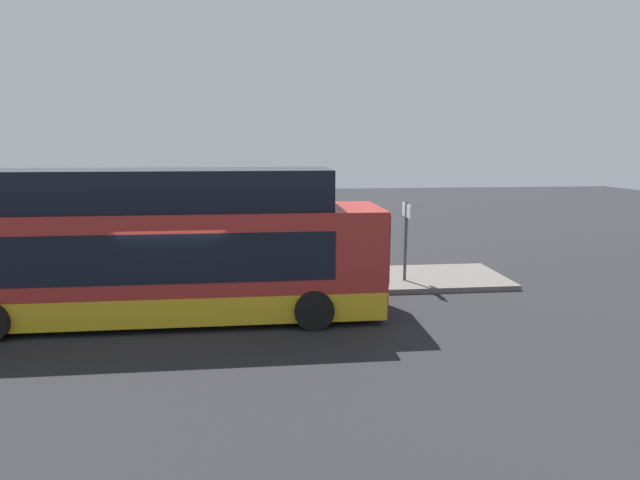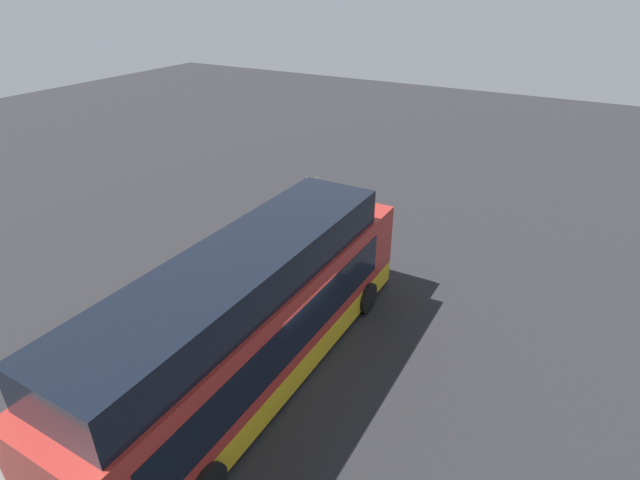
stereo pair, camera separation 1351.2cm
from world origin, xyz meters
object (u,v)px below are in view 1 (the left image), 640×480
Objects in this scene: bus_lead at (153,254)px; trash_bin at (369,276)px; passenger_with_bags at (204,259)px; suitcase at (187,277)px; sign_post at (406,230)px; passenger_waiting at (251,248)px; passenger_boarding at (299,247)px.

bus_lead is 6.36m from trash_bin.
passenger_with_bags is 1.82× the size of suitcase.
sign_post is at bearing -135.78° from passenger_with_bags.
bus_lead reaches higher than sign_post.
passenger_waiting is 0.98× the size of passenger_with_bags.
passenger_with_bags is 6.32m from sign_post.
passenger_boarding is 2.48× the size of trash_bin.
trash_bin is (-1.30, -0.57, -1.31)m from sign_post.
passenger_boarding is 3.89m from suitcase.
suitcase is (-0.54, 0.09, -0.55)m from passenger_with_bags.
passenger_with_bags reaches higher than trash_bin.
sign_post is (6.27, 0.29, 0.73)m from passenger_with_bags.
trash_bin is (3.64, -1.85, -0.57)m from passenger_waiting.
bus_lead is at bearing -34.54° from passenger_boarding.
passenger_boarding is at bearing 107.26° from passenger_waiting.
bus_lead is 7.21× the size of passenger_boarding.
passenger_boarding is at bearing 43.93° from bus_lead.
passenger_waiting is 2.45m from suitcase.
suitcase is (-3.50, -1.62, -0.51)m from passenger_boarding.
trash_bin is (5.97, 1.83, -1.22)m from bus_lead.
suitcase is at bearing 31.68° from passenger_with_bags.
suitcase is 0.37× the size of sign_post.
bus_lead is 4.41m from passenger_waiting.
passenger_with_bags is (-2.97, -1.72, 0.04)m from passenger_boarding.
sign_post is at bearing 1.66° from suitcase.
bus_lead is at bearing -162.99° from trash_bin.
bus_lead is 4.61× the size of sign_post.
passenger_waiting is at bearing -73.63° from passenger_boarding.
passenger_waiting is 4.12m from trash_bin.
passenger_boarding is at bearing 135.19° from trash_bin.
trash_bin is (5.51, -0.37, -0.03)m from suitcase.
passenger_waiting is at bearing 165.36° from sign_post.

